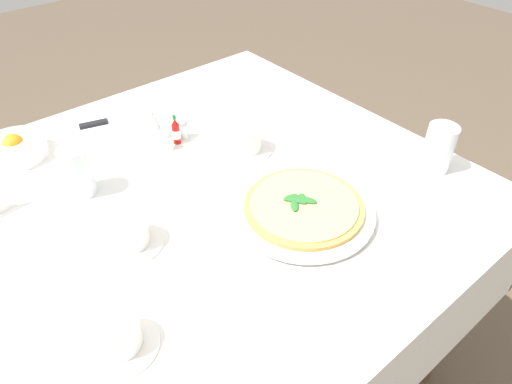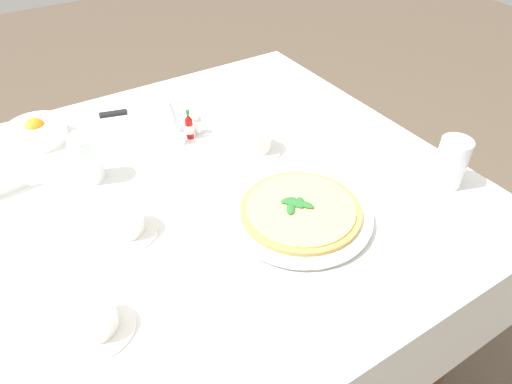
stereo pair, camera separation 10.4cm
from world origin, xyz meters
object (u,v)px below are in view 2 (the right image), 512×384
coffee_cup_center_back (125,221)px  water_glass_right_edge (450,165)px  dinner_knife (132,111)px  menu_card (5,183)px  citrus_bowl (37,131)px  hot_sauce_bottle (189,127)px  salt_shaker (197,125)px  pizza_plate (300,214)px  pizza (301,210)px  coffee_cup_left_edge (94,319)px  pepper_shaker (181,134)px  napkin_folded (131,116)px  coffee_cup_back_corner (256,140)px  water_glass_far_left (88,161)px

coffee_cup_center_back → water_glass_right_edge: water_glass_right_edge is taller
dinner_knife → menu_card: menu_card is taller
dinner_knife → citrus_bowl: citrus_bowl is taller
hot_sauce_bottle → salt_shaker: (0.03, 0.01, -0.01)m
pizza_plate → pizza: pizza is taller
citrus_bowl → coffee_cup_center_back: bearing=-80.8°
coffee_cup_left_edge → salt_shaker: (0.42, 0.46, -0.00)m
dinner_knife → hot_sauce_bottle: size_ratio=2.32×
coffee_cup_left_edge → pepper_shaker: 0.57m
coffee_cup_left_edge → citrus_bowl: 0.66m
citrus_bowl → salt_shaker: size_ratio=2.67×
water_glass_right_edge → citrus_bowl: bearing=137.5°
hot_sauce_bottle → napkin_folded: bearing=119.0°
pizza_plate → pepper_shaker: size_ratio=5.46×
coffee_cup_back_corner → dinner_knife: (-0.21, 0.32, -0.01)m
pizza → pepper_shaker: pepper_shaker is taller
water_glass_far_left → water_glass_right_edge: 0.84m
hot_sauce_bottle → pizza: bearing=-81.8°
pizza → salt_shaker: (-0.03, 0.42, 0.00)m
citrus_bowl → salt_shaker: 0.42m
pizza → water_glass_right_edge: bearing=-13.0°
hot_sauce_bottle → menu_card: bearing=178.7°
pizza → water_glass_far_left: bearing=131.5°
coffee_cup_left_edge → pepper_shaker: bearing=50.1°
pizza_plate → hot_sauce_bottle: size_ratio=3.70×
pizza_plate → menu_card: bearing=140.5°
pizza_plate → menu_card: menu_card is taller
dinner_knife → salt_shaker: bearing=-37.6°
water_glass_right_edge → citrus_bowl: (-0.77, 0.70, -0.03)m
coffee_cup_left_edge → menu_card: menu_card is taller
pizza_plate → coffee_cup_back_corner: (0.06, 0.27, 0.02)m
coffee_cup_center_back → coffee_cup_left_edge: 0.23m
salt_shaker → menu_card: menu_card is taller
water_glass_far_left → menu_card: (-0.18, 0.05, -0.02)m
coffee_cup_center_back → water_glass_far_left: size_ratio=1.13×
coffee_cup_center_back → menu_card: 0.32m
pizza_plate → napkin_folded: (-0.16, 0.59, -0.00)m
coffee_cup_center_back → water_glass_far_left: water_glass_far_left is taller
coffee_cup_center_back → pepper_shaker: coffee_cup_center_back is taller
coffee_cup_center_back → salt_shaker: (0.30, 0.26, -0.01)m
napkin_folded → coffee_cup_left_edge: bearing=-100.3°
coffee_cup_center_back → menu_card: (-0.18, 0.26, -0.00)m
water_glass_far_left → dinner_knife: (0.18, 0.21, -0.03)m
dinner_knife → pepper_shaker: 0.20m
citrus_bowl → salt_shaker: bearing=-27.8°
coffee_cup_center_back → hot_sauce_bottle: hot_sauce_bottle is taller
water_glass_far_left → napkin_folded: bearing=49.6°
pizza → coffee_cup_back_corner: size_ratio=1.99×
coffee_cup_left_edge → salt_shaker: coffee_cup_left_edge is taller
napkin_folded → coffee_cup_center_back: bearing=-96.7°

